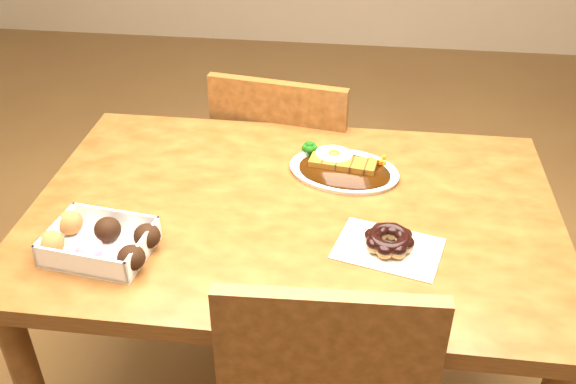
# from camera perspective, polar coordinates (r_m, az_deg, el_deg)

# --- Properties ---
(table) EXTENTS (1.20, 0.80, 0.75)m
(table) POSITION_cam_1_polar(r_m,az_deg,el_deg) (1.52, 0.51, -4.37)
(table) COLOR #47280E
(table) RESTS_ON ground
(chair_far) EXTENTS (0.48, 0.48, 0.87)m
(chair_far) POSITION_cam_1_polar(r_m,az_deg,el_deg) (2.07, 0.12, 1.16)
(chair_far) COLOR #47280E
(chair_far) RESTS_ON ground
(katsu_curry_plate) EXTENTS (0.30, 0.24, 0.05)m
(katsu_curry_plate) POSITION_cam_1_polar(r_m,az_deg,el_deg) (1.59, 4.85, 2.20)
(katsu_curry_plate) COLOR white
(katsu_curry_plate) RESTS_ON table
(donut_box) EXTENTS (0.24, 0.18, 0.06)m
(donut_box) POSITION_cam_1_polar(r_m,az_deg,el_deg) (1.37, -16.42, -4.19)
(donut_box) COLOR white
(donut_box) RESTS_ON table
(pon_de_ring) EXTENTS (0.24, 0.20, 0.04)m
(pon_de_ring) POSITION_cam_1_polar(r_m,az_deg,el_deg) (1.35, 8.97, -4.33)
(pon_de_ring) COLOR silver
(pon_de_ring) RESTS_ON table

